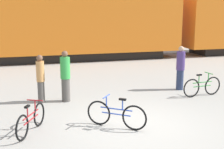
{
  "coord_description": "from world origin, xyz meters",
  "views": [
    {
      "loc": [
        -2.86,
        -8.09,
        3.3
      ],
      "look_at": [
        -0.17,
        1.8,
        1.1
      ],
      "focal_mm": 50.0,
      "sensor_mm": 36.0,
      "label": 1
    }
  ],
  "objects_px": {
    "bicycle_blue": "(116,115)",
    "person_in_purple": "(180,68)",
    "person_in_tan": "(41,78)",
    "freight_train": "(73,15)",
    "person_in_green": "(65,76)",
    "bicycle_green": "(202,86)",
    "bicycle_maroon": "(31,120)"
  },
  "relations": [
    {
      "from": "freight_train",
      "to": "bicycle_green",
      "type": "height_order",
      "value": "freight_train"
    },
    {
      "from": "bicycle_maroon",
      "to": "person_in_tan",
      "type": "bearing_deg",
      "value": 81.77
    },
    {
      "from": "freight_train",
      "to": "person_in_tan",
      "type": "bearing_deg",
      "value": -105.38
    },
    {
      "from": "bicycle_blue",
      "to": "person_in_green",
      "type": "relative_size",
      "value": 0.79
    },
    {
      "from": "bicycle_green",
      "to": "bicycle_maroon",
      "type": "xyz_separation_m",
      "value": [
        -6.33,
        -1.97,
        -0.02
      ]
    },
    {
      "from": "bicycle_blue",
      "to": "freight_train",
      "type": "bearing_deg",
      "value": 87.25
    },
    {
      "from": "person_in_purple",
      "to": "person_in_green",
      "type": "xyz_separation_m",
      "value": [
        -4.72,
        -0.43,
        0.02
      ]
    },
    {
      "from": "person_in_purple",
      "to": "person_in_tan",
      "type": "xyz_separation_m",
      "value": [
        -5.58,
        -0.36,
        -0.02
      ]
    },
    {
      "from": "person_in_green",
      "to": "bicycle_green",
      "type": "bearing_deg",
      "value": 54.87
    },
    {
      "from": "bicycle_blue",
      "to": "person_in_tan",
      "type": "relative_size",
      "value": 0.84
    },
    {
      "from": "bicycle_blue",
      "to": "person_in_purple",
      "type": "distance_m",
      "value": 4.98
    },
    {
      "from": "bicycle_green",
      "to": "person_in_tan",
      "type": "distance_m",
      "value": 6.01
    },
    {
      "from": "bicycle_blue",
      "to": "person_in_tan",
      "type": "height_order",
      "value": "person_in_tan"
    },
    {
      "from": "bicycle_blue",
      "to": "person_in_green",
      "type": "xyz_separation_m",
      "value": [
        -1.05,
        2.89,
        0.54
      ]
    },
    {
      "from": "person_in_purple",
      "to": "person_in_tan",
      "type": "distance_m",
      "value": 5.59
    },
    {
      "from": "bicycle_green",
      "to": "bicycle_maroon",
      "type": "bearing_deg",
      "value": -162.74
    },
    {
      "from": "bicycle_green",
      "to": "person_in_green",
      "type": "distance_m",
      "value": 5.15
    },
    {
      "from": "freight_train",
      "to": "person_in_purple",
      "type": "distance_m",
      "value": 9.4
    },
    {
      "from": "freight_train",
      "to": "person_in_green",
      "type": "relative_size",
      "value": 23.58
    },
    {
      "from": "bicycle_maroon",
      "to": "bicycle_blue",
      "type": "relative_size",
      "value": 1.08
    },
    {
      "from": "bicycle_blue",
      "to": "person_in_green",
      "type": "distance_m",
      "value": 3.12
    },
    {
      "from": "bicycle_green",
      "to": "bicycle_blue",
      "type": "distance_m",
      "value": 4.6
    },
    {
      "from": "freight_train",
      "to": "bicycle_blue",
      "type": "height_order",
      "value": "freight_train"
    },
    {
      "from": "freight_train",
      "to": "person_in_green",
      "type": "bearing_deg",
      "value": -100.12
    },
    {
      "from": "bicycle_green",
      "to": "bicycle_maroon",
      "type": "distance_m",
      "value": 6.63
    },
    {
      "from": "bicycle_green",
      "to": "person_in_green",
      "type": "height_order",
      "value": "person_in_green"
    },
    {
      "from": "bicycle_green",
      "to": "person_in_purple",
      "type": "distance_m",
      "value": 1.28
    },
    {
      "from": "bicycle_maroon",
      "to": "bicycle_blue",
      "type": "distance_m",
      "value": 2.31
    },
    {
      "from": "freight_train",
      "to": "bicycle_blue",
      "type": "distance_m",
      "value": 12.25
    },
    {
      "from": "bicycle_green",
      "to": "person_in_tan",
      "type": "height_order",
      "value": "person_in_tan"
    },
    {
      "from": "bicycle_maroon",
      "to": "person_in_green",
      "type": "height_order",
      "value": "person_in_green"
    },
    {
      "from": "freight_train",
      "to": "bicycle_green",
      "type": "bearing_deg",
      "value": -70.52
    }
  ]
}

